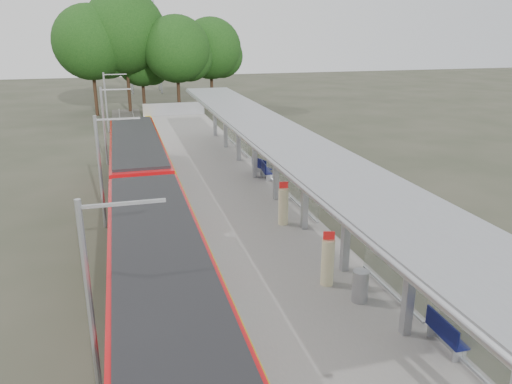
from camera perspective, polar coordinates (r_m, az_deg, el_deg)
trackbed at (r=26.11m, az=-12.86°, el=-2.46°), size 3.00×70.00×0.24m
platform at (r=26.49m, az=-3.18°, el=-0.83°), size 6.00×50.00×1.00m
tactile_strip at (r=25.95m, az=-8.70°, el=-0.24°), size 0.60×50.00×0.02m
end_fence at (r=50.29m, az=-9.36°, el=9.35°), size 6.00×0.10×1.20m
train at (r=21.07m, az=-12.54°, el=-1.88°), size 2.74×27.60×3.62m
canopy at (r=22.33m, az=2.81°, el=5.43°), size 3.27×38.00×3.66m
tree_cluster at (r=57.94m, az=-12.84°, el=16.29°), size 20.60×10.68×13.21m
catenary_masts at (r=24.33m, az=-17.22°, el=2.57°), size 2.08×48.16×5.40m
bench_near at (r=14.52m, az=20.74°, el=-14.79°), size 0.46×1.41×0.96m
bench_mid at (r=29.07m, az=0.54°, el=3.00°), size 0.88×1.47×0.96m
bench_far at (r=28.29m, az=1.04°, el=2.58°), size 0.57×1.46×0.98m
info_pillar_near at (r=16.73m, az=8.19°, el=-7.90°), size 0.43×0.43×1.89m
info_pillar_far at (r=21.56m, az=3.14°, el=-1.60°), size 0.43×0.43×1.92m
litter_bin at (r=16.08m, az=11.82°, el=-10.48°), size 0.51×0.51×1.03m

